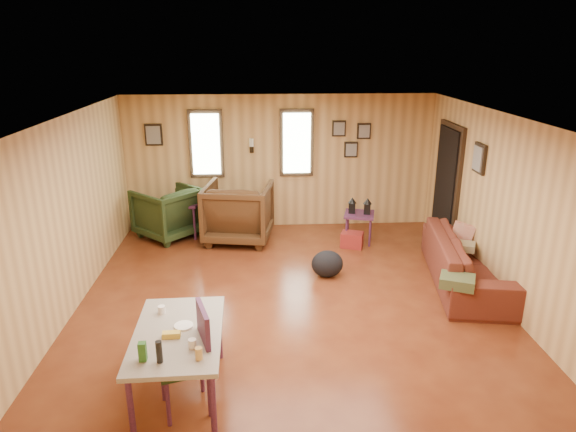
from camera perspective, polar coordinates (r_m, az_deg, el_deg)
name	(u,v)px	position (r m, az deg, el deg)	size (l,w,h in m)	color
room	(302,208)	(6.67, 1.51, 0.94)	(5.54, 6.04, 2.44)	brown
sofa	(468,253)	(7.61, 19.41, -3.86)	(2.33, 0.68, 0.91)	maroon
recliner_brown	(238,209)	(8.74, -5.53, 0.74)	(1.08, 1.01, 1.11)	#442A14
recliner_green	(168,210)	(9.15, -13.19, 0.67)	(0.95, 0.89, 0.97)	#253618
end_table	(183,212)	(9.17, -11.59, 0.42)	(0.66, 0.61, 0.76)	#57264C
side_table	(359,212)	(8.73, 7.94, 0.45)	(0.59, 0.59, 0.78)	#57264C
cooler	(352,240)	(8.61, 7.13, -2.63)	(0.42, 0.36, 0.25)	maroon
backpack	(327,264)	(7.48, 4.38, -5.32)	(0.49, 0.39, 0.40)	black
sofa_pillows	(460,259)	(7.25, 18.58, -4.51)	(1.03, 1.74, 0.36)	#454E2B
dining_table	(178,338)	(5.01, -12.15, -13.14)	(0.84, 1.37, 0.89)	gray
dining_chair	(192,354)	(4.89, -10.63, -14.80)	(0.57, 0.57, 1.01)	#253618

